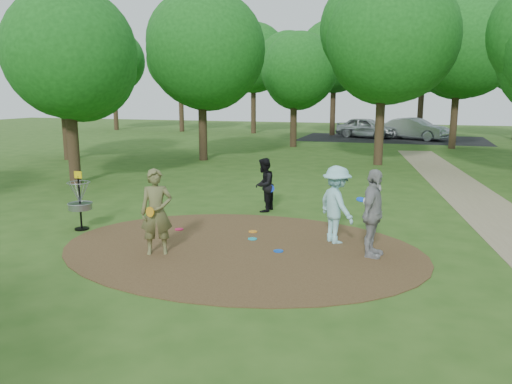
% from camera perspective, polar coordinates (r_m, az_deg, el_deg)
% --- Properties ---
extents(ground, '(100.00, 100.00, 0.00)m').
position_cam_1_polar(ground, '(11.51, -1.82, -6.50)').
color(ground, '#2D5119').
rests_on(ground, ground).
extents(dirt_clearing, '(8.40, 8.40, 0.02)m').
position_cam_1_polar(dirt_clearing, '(11.50, -1.82, -6.45)').
color(dirt_clearing, '#47301C').
rests_on(dirt_clearing, ground).
extents(parking_lot, '(14.00, 8.00, 0.01)m').
position_cam_1_polar(parking_lot, '(40.52, 15.26, 5.89)').
color(parking_lot, black).
rests_on(parking_lot, ground).
extents(player_observer_with_disc, '(0.83, 0.72, 1.91)m').
position_cam_1_polar(player_observer_with_disc, '(11.09, -11.30, -2.28)').
color(player_observer_with_disc, brown).
rests_on(player_observer_with_disc, ground).
extents(player_throwing_with_disc, '(1.36, 1.35, 1.85)m').
position_cam_1_polar(player_throwing_with_disc, '(11.87, 9.18, -1.46)').
color(player_throwing_with_disc, '#9BDFE8').
rests_on(player_throwing_with_disc, ground).
extents(player_walking_with_disc, '(0.66, 0.81, 1.62)m').
position_cam_1_polar(player_walking_with_disc, '(14.91, 0.91, 0.82)').
color(player_walking_with_disc, black).
rests_on(player_walking_with_disc, ground).
extents(player_waiting_with_disc, '(0.66, 1.19, 1.93)m').
position_cam_1_polar(player_waiting_with_disc, '(10.99, 13.21, -2.43)').
color(player_waiting_with_disc, '#99989B').
rests_on(player_waiting_with_disc, ground).
extents(disc_ground_cyan, '(0.22, 0.22, 0.02)m').
position_cam_1_polar(disc_ground_cyan, '(12.15, -0.41, -5.38)').
color(disc_ground_cyan, '#17A7BD').
rests_on(disc_ground_cyan, dirt_clearing).
extents(disc_ground_blue, '(0.22, 0.22, 0.02)m').
position_cam_1_polar(disc_ground_blue, '(11.26, 2.57, -6.75)').
color(disc_ground_blue, blue).
rests_on(disc_ground_blue, dirt_clearing).
extents(disc_ground_red, '(0.22, 0.22, 0.02)m').
position_cam_1_polar(disc_ground_red, '(13.14, -8.78, -4.23)').
color(disc_ground_red, '#E41652').
rests_on(disc_ground_red, dirt_clearing).
extents(car_left, '(5.11, 3.22, 1.62)m').
position_cam_1_polar(car_left, '(41.00, 12.50, 7.20)').
color(car_left, '#A9AEB1').
rests_on(car_left, ground).
extents(car_right, '(5.29, 3.66, 1.65)m').
position_cam_1_polar(car_right, '(40.27, 17.64, 6.90)').
color(car_right, '#9B9DA2').
rests_on(car_right, ground).
extents(disc_ground_orange, '(0.22, 0.22, 0.02)m').
position_cam_1_polar(disc_ground_orange, '(12.77, -0.35, -4.55)').
color(disc_ground_orange, orange).
rests_on(disc_ground_orange, dirt_clearing).
extents(disc_golf_basket, '(0.63, 0.63, 1.54)m').
position_cam_1_polar(disc_golf_basket, '(13.65, -19.52, -0.52)').
color(disc_golf_basket, black).
rests_on(disc_golf_basket, ground).
extents(tree_ring, '(37.35, 45.81, 9.17)m').
position_cam_1_polar(tree_ring, '(19.37, 13.39, 16.25)').
color(tree_ring, '#332316').
rests_on(tree_ring, ground).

